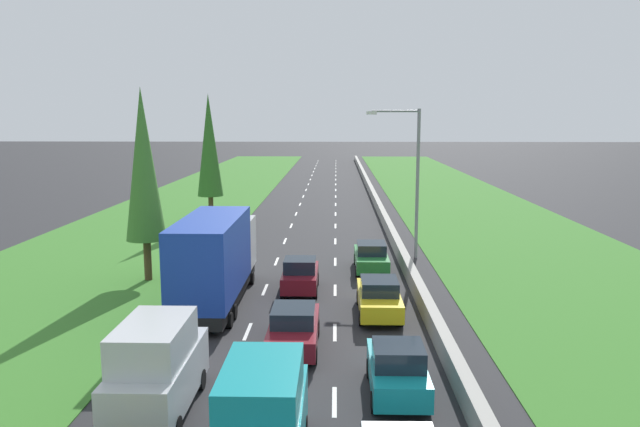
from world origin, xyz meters
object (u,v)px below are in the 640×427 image
at_px(teal_van_centre_lane, 263,419).
at_px(yellow_sedan_right_lane, 379,297).
at_px(maroon_hatchback_centre_lane, 300,275).
at_px(poplar_tree_third, 209,146).
at_px(teal_hatchback_right_lane, 397,370).
at_px(blue_box_truck_left_lane, 216,258).
at_px(street_light_mast, 412,172).
at_px(poplar_tree_second, 143,165).
at_px(green_sedan_right_lane, 371,257).
at_px(silver_van_left_lane, 157,368).
at_px(maroon_sedan_centre_lane, 294,328).

relative_size(teal_van_centre_lane, yellow_sedan_right_lane, 1.09).
relative_size(yellow_sedan_right_lane, maroon_hatchback_centre_lane, 1.15).
relative_size(teal_van_centre_lane, maroon_hatchback_centre_lane, 1.26).
relative_size(maroon_hatchback_centre_lane, poplar_tree_third, 0.38).
height_order(teal_hatchback_right_lane, poplar_tree_third, poplar_tree_third).
bearing_deg(blue_box_truck_left_lane, street_light_mast, 43.99).
distance_m(maroon_hatchback_centre_lane, poplar_tree_second, 9.85).
height_order(green_sedan_right_lane, poplar_tree_second, poplar_tree_second).
bearing_deg(street_light_mast, teal_hatchback_right_lane, -98.03).
xyz_separation_m(maroon_hatchback_centre_lane, street_light_mast, (6.27, 7.43, 4.40)).
distance_m(green_sedan_right_lane, poplar_tree_second, 13.15).
bearing_deg(poplar_tree_second, green_sedan_right_lane, 10.80).
bearing_deg(silver_van_left_lane, maroon_hatchback_centre_lane, 74.90).
relative_size(teal_van_centre_lane, poplar_tree_third, 0.47).
bearing_deg(teal_van_centre_lane, teal_hatchback_right_lane, 49.80).
distance_m(silver_van_left_lane, poplar_tree_third, 32.99).
bearing_deg(street_light_mast, poplar_tree_third, 140.18).
relative_size(maroon_hatchback_centre_lane, poplar_tree_second, 0.39).
height_order(yellow_sedan_right_lane, blue_box_truck_left_lane, blue_box_truck_left_lane).
xyz_separation_m(teal_hatchback_right_lane, maroon_hatchback_centre_lane, (-3.64, 11.22, 0.00)).
distance_m(yellow_sedan_right_lane, poplar_tree_second, 13.95).
relative_size(maroon_sedan_centre_lane, poplar_tree_third, 0.43).
height_order(silver_van_left_lane, green_sedan_right_lane, silver_van_left_lane).
bearing_deg(teal_van_centre_lane, street_light_mast, 74.75).
relative_size(teal_hatchback_right_lane, yellow_sedan_right_lane, 0.87).
bearing_deg(maroon_sedan_centre_lane, blue_box_truck_left_lane, 126.43).
xyz_separation_m(poplar_tree_second, street_light_mast, (14.40, 5.54, -0.84)).
bearing_deg(blue_box_truck_left_lane, poplar_tree_third, 102.14).
distance_m(blue_box_truck_left_lane, maroon_hatchback_centre_lane, 4.52).
distance_m(green_sedan_right_lane, maroon_hatchback_centre_lane, 5.56).
bearing_deg(blue_box_truck_left_lane, teal_hatchback_right_lane, -50.81).
bearing_deg(yellow_sedan_right_lane, teal_van_centre_lane, -106.67).
bearing_deg(maroon_hatchback_centre_lane, blue_box_truck_left_lane, -149.31).
bearing_deg(green_sedan_right_lane, teal_van_centre_lane, -100.64).
xyz_separation_m(yellow_sedan_right_lane, blue_box_truck_left_lane, (-7.33, 1.30, 1.37)).
relative_size(green_sedan_right_lane, maroon_hatchback_centre_lane, 1.15).
bearing_deg(teal_van_centre_lane, poplar_tree_third, 103.48).
distance_m(poplar_tree_second, poplar_tree_third, 17.80).
distance_m(yellow_sedan_right_lane, green_sedan_right_lane, 7.65).
height_order(yellow_sedan_right_lane, green_sedan_right_lane, same).
relative_size(blue_box_truck_left_lane, poplar_tree_third, 0.91).
xyz_separation_m(teal_van_centre_lane, poplar_tree_third, (-8.43, 35.20, 4.84)).
bearing_deg(silver_van_left_lane, street_light_mast, 64.21).
bearing_deg(poplar_tree_second, maroon_sedan_centre_lane, -48.43).
xyz_separation_m(teal_van_centre_lane, maroon_hatchback_centre_lane, (-0.02, 15.51, -0.56)).
xyz_separation_m(teal_hatchback_right_lane, poplar_tree_third, (-12.06, 30.91, 5.40)).
height_order(maroon_sedan_centre_lane, street_light_mast, street_light_mast).
bearing_deg(poplar_tree_second, teal_hatchback_right_lane, -48.09).
xyz_separation_m(yellow_sedan_right_lane, green_sedan_right_lane, (0.09, 7.65, 0.00)).
height_order(silver_van_left_lane, poplar_tree_third, poplar_tree_third).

